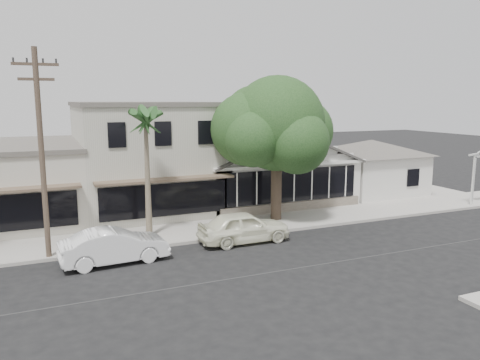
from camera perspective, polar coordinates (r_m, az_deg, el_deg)
name	(u,v)px	position (r m, az deg, el deg)	size (l,w,h in m)	color
ground	(289,270)	(19.60, 5.95, -10.82)	(140.00, 140.00, 0.00)	black
sidewalk_north	(71,245)	(23.76, -19.89, -7.47)	(90.00, 3.50, 0.15)	#9E9991
corner_shop	(265,163)	(32.01, 3.03, 2.09)	(10.40, 8.60, 5.10)	silver
side_cottage	(370,174)	(35.75, 15.60, 0.74)	(6.00, 6.00, 3.00)	silver
row_building_near	(145,158)	(30.32, -11.56, 2.69)	(8.00, 10.00, 6.50)	#BAB6A8
utility_pole	(41,150)	(21.30, -23.05, 3.37)	(1.80, 0.24, 9.00)	brown
car_0	(244,227)	(22.86, 0.47, -5.73)	(1.81, 4.50, 1.53)	white
car_1	(114,246)	(20.74, -15.07, -7.78)	(1.57, 4.51, 1.48)	white
shade_tree	(274,126)	(26.33, 4.17, 6.54)	(7.41, 6.70, 8.22)	#4F3D30
palm_east	(146,120)	(23.08, -11.44, 7.18)	(2.83, 2.83, 6.92)	#726651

